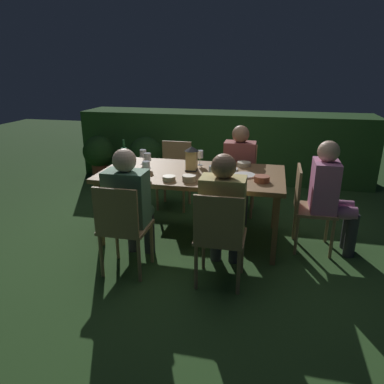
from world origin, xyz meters
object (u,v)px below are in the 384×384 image
at_px(wine_glass_d, 143,154).
at_px(side_table, 178,150).
at_px(plate_a, 244,175).
at_px(bowl_bread, 169,178).
at_px(person_in_mustard, 223,209).
at_px(chair_head_far, 308,205).
at_px(potted_plant_by_hedge, 99,154).
at_px(person_in_rust, 239,168).
at_px(lantern_centerpiece, 192,157).
at_px(bowl_olives, 244,164).
at_px(bowl_salad, 189,178).
at_px(chair_side_left_a, 122,225).
at_px(bowl_dip, 262,179).
at_px(dining_table, 192,177).
at_px(wine_glass_a, 200,155).
at_px(wine_glass_c, 213,171).
at_px(chair_side_left_b, 220,235).
at_px(chair_side_right_a, 175,171).
at_px(wine_glass_b, 146,166).
at_px(person_in_pink, 330,192).
at_px(green_bottle_on_table, 124,156).
at_px(chair_side_right_b, 240,175).
at_px(person_in_green, 130,202).
at_px(wine_glass_e, 148,158).
at_px(potted_plant_corner, 146,158).
at_px(plate_b, 227,169).
at_px(ice_bucket, 177,132).

bearing_deg(wine_glass_d, side_table, 94.24).
bearing_deg(plate_a, bowl_bread, -155.66).
xyz_separation_m(person_in_mustard, chair_head_far, (0.78, 0.69, -0.15)).
distance_m(side_table, potted_plant_by_hedge, 1.34).
bearing_deg(plate_a, person_in_rust, 99.75).
height_order(lantern_centerpiece, bowl_olives, lantern_centerpiece).
bearing_deg(bowl_salad, lantern_centerpiece, 98.98).
relative_size(chair_side_left_a, bowl_olives, 5.70).
distance_m(chair_side_left_a, bowl_dip, 1.40).
bearing_deg(plate_a, wine_glass_d, 169.65).
height_order(dining_table, wine_glass_a, wine_glass_a).
relative_size(wine_glass_c, wine_glass_d, 1.00).
xyz_separation_m(chair_side_left_b, bowl_dip, (0.30, 0.70, 0.30)).
bearing_deg(lantern_centerpiece, side_table, 108.43).
relative_size(chair_side_right_a, wine_glass_c, 5.15).
height_order(wine_glass_b, plate_a, wine_glass_b).
bearing_deg(wine_glass_d, chair_head_far, -6.06).
height_order(person_in_pink, wine_glass_d, person_in_pink).
distance_m(green_bottle_on_table, bowl_bread, 0.80).
bearing_deg(chair_side_right_b, chair_side_right_a, 180.00).
xyz_separation_m(chair_side_right_a, person_in_rust, (0.87, -0.20, 0.15)).
distance_m(wine_glass_b, bowl_salad, 0.45).
bearing_deg(chair_side_left_b, chair_side_left_a, 180.00).
bearing_deg(bowl_salad, bowl_bread, -172.83).
bearing_deg(person_in_pink, person_in_rust, 144.71).
bearing_deg(bowl_olives, potted_plant_by_hedge, 151.63).
bearing_deg(person_in_green, wine_glass_d, 101.52).
bearing_deg(chair_head_far, bowl_olives, 153.15).
height_order(green_bottle_on_table, wine_glass_c, green_bottle_on_table).
height_order(wine_glass_d, wine_glass_e, same).
bearing_deg(chair_side_left_a, potted_plant_corner, 105.13).
relative_size(green_bottle_on_table, potted_plant_corner, 0.37).
height_order(person_in_rust, potted_plant_corner, person_in_rust).
bearing_deg(dining_table, person_in_green, -122.22).
relative_size(person_in_green, plate_b, 4.85).
bearing_deg(side_table, bowl_bread, -76.96).
height_order(wine_glass_a, wine_glass_b, same).
distance_m(chair_side_left_a, potted_plant_by_hedge, 2.98).
bearing_deg(person_in_mustard, dining_table, 122.22).
bearing_deg(person_in_mustard, side_table, 111.84).
relative_size(lantern_centerpiece, green_bottle_on_table, 0.91).
bearing_deg(chair_head_far, plate_a, -178.28).
relative_size(green_bottle_on_table, ice_bucket, 0.84).
bearing_deg(wine_glass_d, chair_side_left_a, -80.52).
xyz_separation_m(bowl_salad, potted_plant_corner, (-1.17, 2.00, -0.34)).
height_order(chair_side_right_a, person_in_mustard, person_in_mustard).
bearing_deg(person_in_mustard, bowl_salad, 136.49).
relative_size(chair_side_right_a, person_in_mustard, 0.76).
distance_m(chair_side_left_a, ice_bucket, 3.24).
relative_size(chair_side_right_b, chair_head_far, 1.00).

